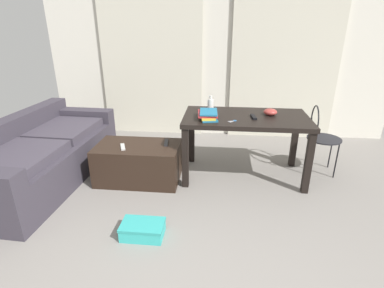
{
  "coord_description": "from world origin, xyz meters",
  "views": [
    {
      "loc": [
        0.11,
        -1.39,
        1.71
      ],
      "look_at": [
        -0.22,
        1.81,
        0.41
      ],
      "focal_mm": 27.9,
      "sensor_mm": 36.0,
      "label": 1
    }
  ],
  "objects_px": {
    "wire_chair": "(319,132)",
    "bowl": "(270,112)",
    "craft_table": "(246,124)",
    "coffee_table": "(139,163)",
    "scissors": "(233,121)",
    "couch": "(40,156)",
    "bottle_near": "(211,106)",
    "shoebox": "(143,230)",
    "tv_remote_on_table": "(254,117)",
    "book_stack": "(208,115)",
    "tv_remote_secondary": "(166,142)",
    "tv_remote_primary": "(123,147)"
  },
  "relations": [
    {
      "from": "couch",
      "to": "scissors",
      "type": "relative_size",
      "value": 22.16
    },
    {
      "from": "scissors",
      "to": "coffee_table",
      "type": "bearing_deg",
      "value": -178.24
    },
    {
      "from": "bottle_near",
      "to": "tv_remote_secondary",
      "type": "bearing_deg",
      "value": -155.05
    },
    {
      "from": "craft_table",
      "to": "shoebox",
      "type": "height_order",
      "value": "craft_table"
    },
    {
      "from": "tv_remote_primary",
      "to": "wire_chair",
      "type": "bearing_deg",
      "value": -8.83
    },
    {
      "from": "bottle_near",
      "to": "bowl",
      "type": "relative_size",
      "value": 1.38
    },
    {
      "from": "bottle_near",
      "to": "tv_remote_on_table",
      "type": "bearing_deg",
      "value": -15.93
    },
    {
      "from": "wire_chair",
      "to": "bowl",
      "type": "distance_m",
      "value": 0.68
    },
    {
      "from": "tv_remote_on_table",
      "to": "tv_remote_primary",
      "type": "distance_m",
      "value": 1.49
    },
    {
      "from": "craft_table",
      "to": "book_stack",
      "type": "bearing_deg",
      "value": -160.61
    },
    {
      "from": "bottle_near",
      "to": "bowl",
      "type": "height_order",
      "value": "bottle_near"
    },
    {
      "from": "bowl",
      "to": "tv_remote_secondary",
      "type": "distance_m",
      "value": 1.24
    },
    {
      "from": "scissors",
      "to": "tv_remote_primary",
      "type": "height_order",
      "value": "scissors"
    },
    {
      "from": "bowl",
      "to": "book_stack",
      "type": "bearing_deg",
      "value": -162.7
    },
    {
      "from": "coffee_table",
      "to": "scissors",
      "type": "xyz_separation_m",
      "value": [
        1.06,
        0.03,
        0.53
      ]
    },
    {
      "from": "coffee_table",
      "to": "craft_table",
      "type": "bearing_deg",
      "value": 11.1
    },
    {
      "from": "couch",
      "to": "bottle_near",
      "type": "xyz_separation_m",
      "value": [
        1.93,
        0.43,
        0.53
      ]
    },
    {
      "from": "book_stack",
      "to": "tv_remote_secondary",
      "type": "xyz_separation_m",
      "value": [
        -0.47,
        0.0,
        -0.34
      ]
    },
    {
      "from": "bottle_near",
      "to": "tv_remote_on_table",
      "type": "relative_size",
      "value": 1.21
    },
    {
      "from": "book_stack",
      "to": "craft_table",
      "type": "bearing_deg",
      "value": 19.39
    },
    {
      "from": "couch",
      "to": "book_stack",
      "type": "relative_size",
      "value": 6.94
    },
    {
      "from": "wire_chair",
      "to": "tv_remote_on_table",
      "type": "bearing_deg",
      "value": -162.54
    },
    {
      "from": "craft_table",
      "to": "tv_remote_primary",
      "type": "distance_m",
      "value": 1.4
    },
    {
      "from": "coffee_table",
      "to": "tv_remote_on_table",
      "type": "relative_size",
      "value": 5.47
    },
    {
      "from": "book_stack",
      "to": "scissors",
      "type": "distance_m",
      "value": 0.28
    },
    {
      "from": "craft_table",
      "to": "scissors",
      "type": "height_order",
      "value": "scissors"
    },
    {
      "from": "craft_table",
      "to": "tv_remote_secondary",
      "type": "bearing_deg",
      "value": -170.59
    },
    {
      "from": "wire_chair",
      "to": "book_stack",
      "type": "relative_size",
      "value": 2.72
    },
    {
      "from": "wire_chair",
      "to": "bowl",
      "type": "xyz_separation_m",
      "value": [
        -0.62,
        -0.13,
        0.27
      ]
    },
    {
      "from": "book_stack",
      "to": "tv_remote_on_table",
      "type": "xyz_separation_m",
      "value": [
        0.5,
        0.09,
        -0.03
      ]
    },
    {
      "from": "craft_table",
      "to": "wire_chair",
      "type": "bearing_deg",
      "value": 12.47
    },
    {
      "from": "coffee_table",
      "to": "bottle_near",
      "type": "relative_size",
      "value": 4.51
    },
    {
      "from": "coffee_table",
      "to": "shoebox",
      "type": "distance_m",
      "value": 1.05
    },
    {
      "from": "coffee_table",
      "to": "tv_remote_on_table",
      "type": "xyz_separation_m",
      "value": [
        1.29,
        0.18,
        0.54
      ]
    },
    {
      "from": "craft_table",
      "to": "book_stack",
      "type": "height_order",
      "value": "book_stack"
    },
    {
      "from": "couch",
      "to": "bowl",
      "type": "relative_size",
      "value": 14.05
    },
    {
      "from": "tv_remote_secondary",
      "to": "shoebox",
      "type": "distance_m",
      "value": 1.15
    },
    {
      "from": "bottle_near",
      "to": "scissors",
      "type": "relative_size",
      "value": 2.17
    },
    {
      "from": "bowl",
      "to": "craft_table",
      "type": "bearing_deg",
      "value": -166.02
    },
    {
      "from": "scissors",
      "to": "tv_remote_primary",
      "type": "distance_m",
      "value": 1.25
    },
    {
      "from": "craft_table",
      "to": "bowl",
      "type": "xyz_separation_m",
      "value": [
        0.27,
        0.07,
        0.14
      ]
    },
    {
      "from": "craft_table",
      "to": "wire_chair",
      "type": "distance_m",
      "value": 0.92
    },
    {
      "from": "coffee_table",
      "to": "scissors",
      "type": "relative_size",
      "value": 9.8
    },
    {
      "from": "bottle_near",
      "to": "shoebox",
      "type": "height_order",
      "value": "bottle_near"
    },
    {
      "from": "couch",
      "to": "book_stack",
      "type": "distance_m",
      "value": 1.98
    },
    {
      "from": "craft_table",
      "to": "scissors",
      "type": "bearing_deg",
      "value": -125.91
    },
    {
      "from": "couch",
      "to": "shoebox",
      "type": "bearing_deg",
      "value": -31.84
    },
    {
      "from": "craft_table",
      "to": "bottle_near",
      "type": "distance_m",
      "value": 0.45
    },
    {
      "from": "couch",
      "to": "coffee_table",
      "type": "relative_size",
      "value": 2.26
    },
    {
      "from": "coffee_table",
      "to": "tv_remote_on_table",
      "type": "bearing_deg",
      "value": 7.9
    }
  ]
}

